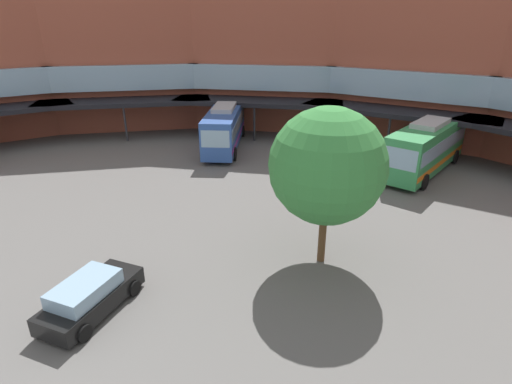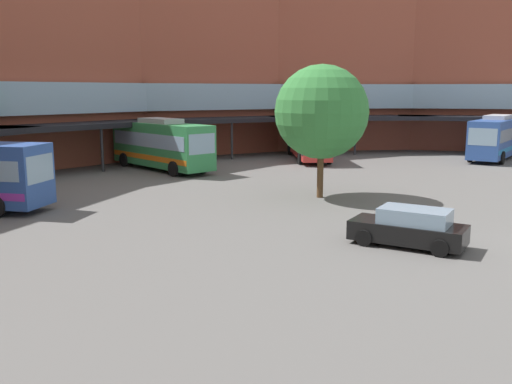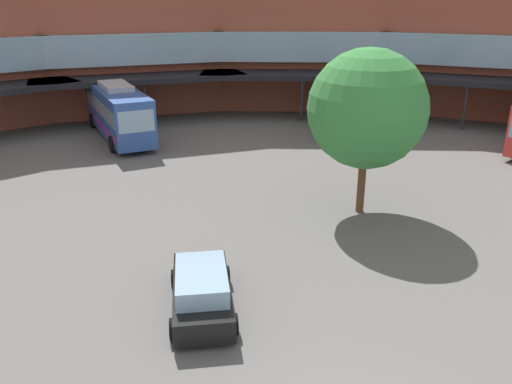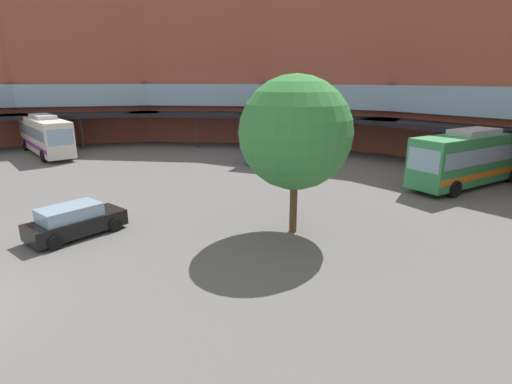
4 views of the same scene
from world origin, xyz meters
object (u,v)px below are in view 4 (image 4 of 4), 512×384
Objects in this scene: bus_2 at (45,134)px; bus_3 at (471,157)px; parked_car at (75,221)px; plaza_tree at (295,133)px; bus_0 at (277,136)px.

bus_2 is 1.11× the size of bus_3.
bus_2 reaches higher than parked_car.
bus_3 reaches higher than parked_car.
plaza_tree reaches higher than parked_car.
bus_2 is at bearing -50.42° from bus_3.
plaza_tree is (7.71, 7.04, 4.12)m from parked_car.
parked_car is (22.80, -8.71, -1.24)m from bus_2.
bus_0 is at bearing 48.59° from bus_2.
parked_car is at bearing -9.62° from bus_2.
bus_0 is 1.03× the size of bus_3.
bus_0 is 1.48× the size of plaza_tree.
parked_car is (-12.22, -22.14, -1.26)m from bus_3.
bus_0 is 20.04m from plaza_tree.
parked_car is 11.23m from plaza_tree.
bus_3 is 25.32m from parked_car.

